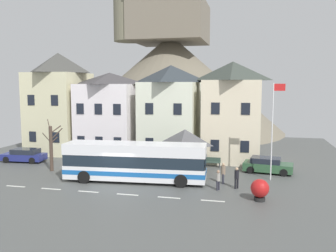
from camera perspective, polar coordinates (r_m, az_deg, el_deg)
ground_plane at (r=27.82m, az=-8.28°, el=-9.62°), size 40.00×60.00×0.07m
townhouse_00 at (r=43.01m, az=-16.85°, el=3.56°), size 5.54×6.76×11.28m
townhouse_01 at (r=40.08m, az=-9.15°, el=1.92°), size 6.06×6.29×9.00m
townhouse_02 at (r=38.23m, az=0.48°, el=2.34°), size 5.69×6.78×9.74m
townhouse_03 at (r=36.86m, az=10.15°, el=2.28°), size 5.56×5.85×10.00m
hilltop_castle at (r=60.03m, az=0.27°, el=7.29°), size 37.19×37.19×25.06m
transit_bus at (r=28.86m, az=-5.22°, el=-5.75°), size 11.45×3.41×3.06m
bus_shelter at (r=31.59m, az=2.71°, el=-1.83°), size 3.60×3.60×3.80m
parked_car_00 at (r=32.89m, az=15.53°, el=-6.01°), size 4.40×2.46×1.34m
parked_car_01 at (r=35.26m, az=-12.14°, el=-5.10°), size 3.93×2.03×1.33m
parked_car_02 at (r=38.90m, az=-21.87°, el=-4.34°), size 4.32×2.11×1.31m
pedestrian_00 at (r=28.50m, az=8.76°, el=-7.27°), size 0.35×0.38×1.65m
pedestrian_01 at (r=26.76m, az=7.97°, el=-8.32°), size 0.29×0.29×1.50m
pedestrian_02 at (r=27.36m, az=10.85°, el=-7.87°), size 0.33×0.33×1.61m
public_bench at (r=34.19m, az=6.88°, el=-5.66°), size 1.73×0.48×0.87m
flagpole at (r=29.87m, az=16.37°, el=0.17°), size 0.95×0.10×7.85m
harbour_buoy at (r=24.92m, az=14.39°, el=-9.67°), size 1.22×1.22×1.47m
bare_tree_01 at (r=33.71m, az=-18.05°, el=-3.18°), size 1.52×1.91×4.64m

